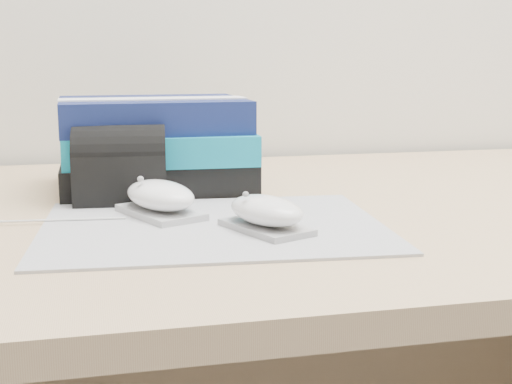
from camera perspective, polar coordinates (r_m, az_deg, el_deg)
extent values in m
cube|color=tan|center=(0.92, 2.40, -1.68)|extent=(1.60, 0.80, 0.03)
cube|color=tan|center=(1.39, -2.02, -13.08)|extent=(1.52, 0.03, 0.35)
cube|color=gray|center=(0.78, -3.45, -2.75)|extent=(0.39, 0.32, 0.00)
cube|color=#ADADB0|center=(0.83, -7.63, -1.62)|extent=(0.10, 0.13, 0.01)
ellipsoid|color=white|center=(0.83, -7.67, -0.24)|extent=(0.10, 0.13, 0.03)
ellipsoid|color=#9A9A9C|center=(0.82, -9.23, 1.04)|extent=(0.01, 0.01, 0.01)
cube|color=#959597|center=(0.76, 0.81, -2.84)|extent=(0.09, 0.12, 0.01)
ellipsoid|color=white|center=(0.75, 0.81, -1.46)|extent=(0.09, 0.12, 0.03)
ellipsoid|color=gray|center=(0.74, -0.83, -0.18)|extent=(0.01, 0.01, 0.01)
cylinder|color=silver|center=(0.83, -17.48, -2.21)|extent=(0.20, 0.02, 0.00)
cube|color=black|center=(1.02, -7.98, 1.48)|extent=(0.26, 0.21, 0.04)
cube|color=#0F86A4|center=(1.01, -7.74, 3.76)|extent=(0.26, 0.21, 0.04)
cube|color=#111C51|center=(1.01, -8.30, 6.16)|extent=(0.25, 0.20, 0.04)
cube|color=white|center=(0.99, -8.22, 7.40)|extent=(0.25, 0.06, 0.00)
cube|color=black|center=(0.92, -10.78, 1.09)|extent=(0.12, 0.09, 0.07)
cylinder|color=black|center=(0.91, -10.84, 2.83)|extent=(0.12, 0.09, 0.08)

